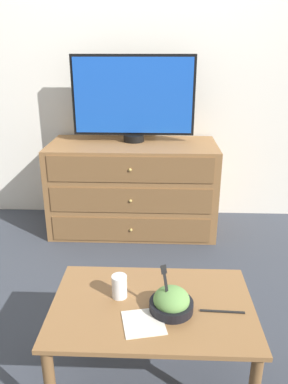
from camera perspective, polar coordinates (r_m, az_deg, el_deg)
name	(u,v)px	position (r m, az deg, el deg)	size (l,w,h in m)	color
ground_plane	(141,211)	(3.44, -0.39, -2.97)	(12.00, 12.00, 0.00)	#383D47
wall_back	(141,62)	(3.17, -0.43, 19.21)	(12.00, 0.05, 2.60)	white
dresser	(133,187)	(3.01, -1.67, 0.77)	(1.30, 0.60, 0.71)	olive
tv	(133,98)	(2.93, -1.64, 14.16)	(0.93, 0.16, 0.65)	black
coffee_table	(152,316)	(1.67, 1.27, -18.31)	(0.84, 0.55, 0.41)	olive
takeout_bowl	(171,302)	(1.58, 4.19, -16.35)	(0.18, 0.18, 0.20)	black
drink_cup	(119,288)	(1.65, -3.76, -14.34)	(0.07, 0.07, 0.10)	beige
napkin	(144,323)	(1.54, -0.07, -19.28)	(0.19, 0.19, 0.00)	silver
knife	(222,312)	(1.62, 11.85, -17.40)	(0.18, 0.02, 0.01)	black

